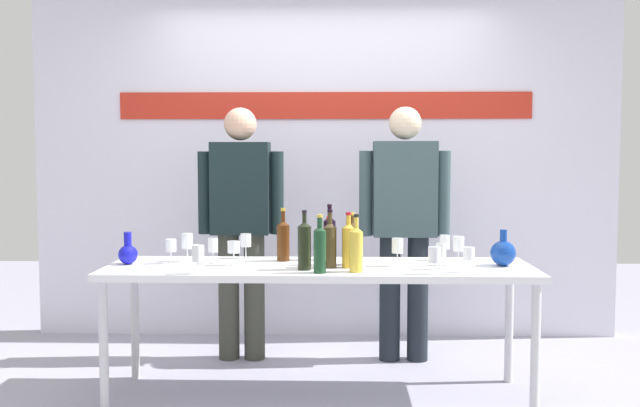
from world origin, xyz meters
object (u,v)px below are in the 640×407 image
object	(u,v)px
wine_bottle_4	(329,244)
wine_bottle_7	(320,248)
presenter_right	(404,216)
wine_bottle_3	(356,248)
wine_glass_right_2	(434,255)
wine_bottle_0	(283,239)
presenter_left	(241,217)
wine_bottle_6	(330,243)
wine_bottle_2	(352,241)
wine_glass_right_1	(469,254)
wine_glass_right_3	(397,246)
wine_bottle_8	(348,244)
wine_glass_right_4	(445,242)
wine_glass_left_3	(246,241)
wine_glass_left_4	(187,242)
wine_bottle_1	(330,237)
decanter_blue_right	(503,253)
wine_bottle_5	(304,244)
wine_glass_left_5	(198,254)
wine_glass_left_2	(171,246)
decanter_blue_left	(128,253)
display_table	(319,276)
wine_glass_left_1	(234,248)
wine_glass_left_0	(213,246)
wine_glass_right_5	(441,251)
wine_glass_right_0	(458,244)

from	to	relation	value
wine_bottle_4	wine_bottle_7	distance (m)	0.28
presenter_right	wine_bottle_3	size ratio (longest dim) A/B	5.44
wine_glass_right_2	wine_bottle_0	bearing A→B (deg)	151.87
presenter_left	wine_bottle_6	size ratio (longest dim) A/B	5.21
wine_bottle_4	wine_bottle_2	bearing A→B (deg)	5.91
wine_bottle_3	wine_glass_right_1	size ratio (longest dim) A/B	2.30
wine_glass_right_3	wine_bottle_6	bearing A→B (deg)	-172.59
wine_bottle_8	wine_glass_right_4	distance (m)	0.64
wine_glass_left_3	wine_glass_left_4	bearing A→B (deg)	-155.86
wine_bottle_1	wine_bottle_8	xyz separation A→B (m)	(0.11, -0.29, -0.01)
wine_bottle_7	wine_glass_right_3	distance (m)	0.49
decanter_blue_right	wine_bottle_1	bearing A→B (deg)	168.50
wine_bottle_5	wine_glass_left_5	bearing A→B (deg)	-165.07
wine_glass_left_4	wine_glass_right_2	xyz separation A→B (m)	(1.40, -0.40, -0.02)
decanter_blue_right	wine_glass_left_2	bearing A→B (deg)	179.26
decanter_blue_left	wine_glass_left_3	bearing A→B (deg)	21.50
wine_glass_left_2	presenter_right	bearing A→B (deg)	26.25
wine_bottle_2	wine_glass_right_1	world-z (taller)	wine_bottle_2
wine_glass_right_1	wine_bottle_8	bearing A→B (deg)	167.90
display_table	wine_glass_left_4	xyz separation A→B (m)	(-0.78, 0.13, 0.18)
wine_glass_left_1	wine_glass_left_4	size ratio (longest dim) A/B	0.84
decanter_blue_left	presenter_right	bearing A→B (deg)	23.53
wine_glass_right_2	presenter_left	bearing A→B (deg)	138.95
wine_glass_left_4	wine_glass_right_4	world-z (taller)	wine_glass_left_4
wine_glass_right_2	wine_bottle_4	bearing A→B (deg)	151.74
wine_bottle_8	wine_glass_left_0	xyz separation A→B (m)	(-0.78, 0.11, -0.03)
wine_bottle_1	wine_bottle_8	world-z (taller)	wine_bottle_1
wine_glass_left_3	wine_glass_right_2	xyz separation A→B (m)	(1.07, -0.55, -0.01)
wine_bottle_4	wine_glass_left_2	distance (m)	0.92
wine_bottle_6	wine_glass_left_4	size ratio (longest dim) A/B	1.95
decanter_blue_right	wine_glass_left_5	distance (m)	1.71
presenter_right	wine_glass_right_5	distance (m)	0.86
wine_bottle_5	wine_glass_right_1	distance (m)	0.89
wine_bottle_5	wine_bottle_8	size ratio (longest dim) A/B	1.06
wine_glass_left_2	decanter_blue_left	bearing A→B (deg)	-174.19
wine_glass_right_0	wine_glass_left_5	bearing A→B (deg)	-167.22
wine_bottle_2	wine_bottle_4	xyz separation A→B (m)	(-0.13, -0.01, -0.01)
decanter_blue_right	wine_glass_left_4	xyz separation A→B (m)	(-1.83, 0.11, 0.04)
wine_bottle_4	decanter_blue_left	bearing A→B (deg)	-179.69
wine_glass_right_3	wine_glass_right_4	xyz separation A→B (m)	(0.30, 0.23, -0.01)
wine_bottle_3	wine_bottle_6	distance (m)	0.21
wine_bottle_2	wine_glass_left_0	size ratio (longest dim) A/B	2.01
wine_bottle_3	wine_glass_left_5	distance (m)	0.84
decanter_blue_right	wine_bottle_1	size ratio (longest dim) A/B	0.62
wine_bottle_2	wine_glass_left_5	xyz separation A→B (m)	(-0.82, -0.33, -0.03)
wine_bottle_0	wine_glass_right_4	world-z (taller)	wine_bottle_0
wine_bottle_7	wine_glass_left_4	xyz separation A→B (m)	(-0.79, 0.37, -0.02)
wine_glass_left_3	wine_glass_right_1	bearing A→B (deg)	-20.85
wine_glass_left_0	wine_glass_right_4	bearing A→B (deg)	7.06
wine_glass_left_4	wine_glass_right_4	bearing A→B (deg)	3.23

